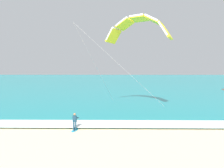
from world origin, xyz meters
TOP-DOWN VIEW (x-y plane):
  - sea at (0.00, 73.80)m, footprint 200.00×120.00m
  - surf_foam at (0.00, 14.80)m, footprint 200.00×3.08m
  - surfboard at (1.00, 13.02)m, footprint 0.74×1.46m
  - kitesurfer at (1.00, 13.04)m, footprint 0.60×0.59m
  - kite_primary at (7.78, 22.06)m, footprint 10.92×11.97m

SIDE VIEW (x-z plane):
  - surfboard at x=1.00m, z-range -0.02..0.07m
  - sea at x=0.00m, z-range 0.00..0.20m
  - surf_foam at x=0.00m, z-range 0.20..0.24m
  - kitesurfer at x=1.00m, z-range 0.10..1.79m
  - kite_primary at x=7.78m, z-range 5.53..16.93m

